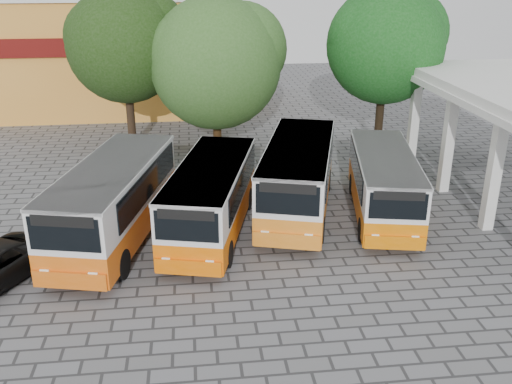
{
  "coord_description": "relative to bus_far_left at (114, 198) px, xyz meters",
  "views": [
    {
      "loc": [
        -4.2,
        -18.5,
        10.25
      ],
      "look_at": [
        -1.65,
        3.28,
        1.5
      ],
      "focal_mm": 40.0,
      "sensor_mm": 36.0,
      "label": 1
    }
  ],
  "objects": [
    {
      "name": "bus_centre_right",
      "position": [
        7.65,
        1.93,
        -0.01
      ],
      "size": [
        4.93,
        9.23,
        3.14
      ],
      "rotation": [
        0.0,
        0.0,
        -0.28
      ],
      "color": "orange",
      "rests_on": "ground"
    },
    {
      "name": "ground",
      "position": [
        7.31,
        -2.45,
        -1.83
      ],
      "size": [
        90.0,
        90.0,
        0.0
      ],
      "primitive_type": "plane",
      "color": "#5F5F61",
      "rests_on": "ground"
    },
    {
      "name": "bus_far_right",
      "position": [
        11.22,
        1.11,
        -0.2
      ],
      "size": [
        3.87,
        8.18,
        2.82
      ],
      "rotation": [
        0.0,
        0.0,
        -0.2
      ],
      "color": "#DE6A00",
      "rests_on": "ground"
    },
    {
      "name": "tree_right",
      "position": [
        13.99,
        10.08,
        4.54
      ],
      "size": [
        6.78,
        6.46,
        9.39
      ],
      "color": "black",
      "rests_on": "ground"
    },
    {
      "name": "shophouse_block",
      "position": [
        -3.69,
        23.53,
        2.33
      ],
      "size": [
        20.4,
        10.4,
        8.3
      ],
      "color": "orange",
      "rests_on": "ground"
    },
    {
      "name": "bus_centre_left",
      "position": [
        3.79,
        0.19,
        -0.13
      ],
      "size": [
        4.35,
        8.58,
        2.94
      ],
      "rotation": [
        0.0,
        0.0,
        -0.24
      ],
      "color": "#E96000",
      "rests_on": "ground"
    },
    {
      "name": "tree_left",
      "position": [
        -0.34,
        12.67,
        4.44
      ],
      "size": [
        6.88,
        6.55,
        9.33
      ],
      "color": "#322316",
      "rests_on": "ground"
    },
    {
      "name": "bus_far_left",
      "position": [
        0.0,
        0.0,
        0.0
      ],
      "size": [
        4.61,
        9.22,
        3.16
      ],
      "rotation": [
        0.0,
        0.0,
        -0.23
      ],
      "color": "#DA5A0C",
      "rests_on": "ground"
    },
    {
      "name": "tree_middle",
      "position": [
        4.7,
        11.12,
        3.6
      ],
      "size": [
        7.7,
        7.34,
        8.85
      ],
      "color": "#3B2611",
      "rests_on": "ground"
    }
  ]
}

